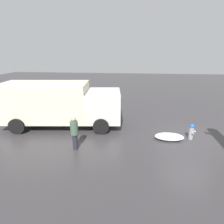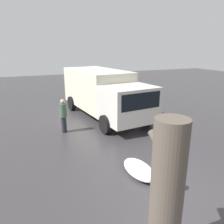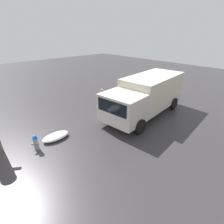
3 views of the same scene
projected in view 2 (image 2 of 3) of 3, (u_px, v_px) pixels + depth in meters
ground_plane at (166, 193)px, 6.15m from camera, size 60.00×60.00×0.00m
fire_hydrant at (167, 180)px, 6.02m from camera, size 0.35×0.45×0.84m
tree_trunk at (166, 194)px, 3.87m from camera, size 0.90×0.59×2.84m
delivery_truck at (103, 91)px, 12.79m from camera, size 7.30×3.31×2.66m
pedestrian at (63, 115)px, 10.33m from camera, size 0.36×0.36×1.63m
snow_pile_by_hydrant at (139, 169)px, 7.03m from camera, size 1.50×0.78×0.32m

